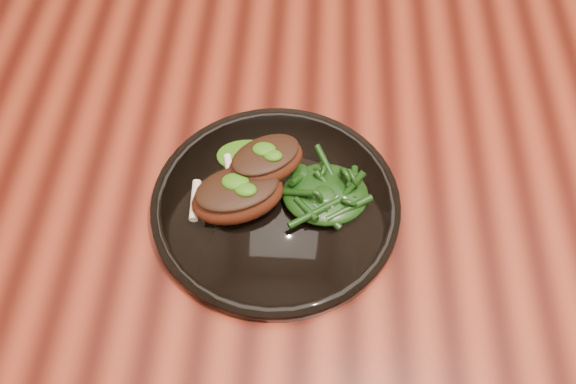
# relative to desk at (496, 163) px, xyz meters

# --- Properties ---
(desk) EXTENTS (1.60, 0.80, 0.75)m
(desk) POSITION_rel_desk_xyz_m (0.00, 0.00, 0.00)
(desk) COLOR black
(desk) RESTS_ON ground
(plate) EXTENTS (0.31, 0.31, 0.02)m
(plate) POSITION_rel_desk_xyz_m (-0.32, -0.15, 0.09)
(plate) COLOR black
(plate) RESTS_ON desk
(lamb_chop_front) EXTENTS (0.13, 0.11, 0.05)m
(lamb_chop_front) POSITION_rel_desk_xyz_m (-0.36, -0.16, 0.13)
(lamb_chop_front) COLOR #491B0E
(lamb_chop_front) RESTS_ON plate
(lamb_chop_back) EXTENTS (0.12, 0.11, 0.04)m
(lamb_chop_back) POSITION_rel_desk_xyz_m (-0.33, -0.12, 0.14)
(lamb_chop_back) COLOR #491B0E
(lamb_chop_back) RESTS_ON plate
(herb_smear) EXTENTS (0.08, 0.06, 0.01)m
(herb_smear) POSITION_rel_desk_xyz_m (-0.36, -0.09, 0.10)
(herb_smear) COLOR #194707
(herb_smear) RESTS_ON plate
(greens_heap) EXTENTS (0.11, 0.10, 0.04)m
(greens_heap) POSITION_rel_desk_xyz_m (-0.26, -0.15, 0.12)
(greens_heap) COLOR black
(greens_heap) RESTS_ON plate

